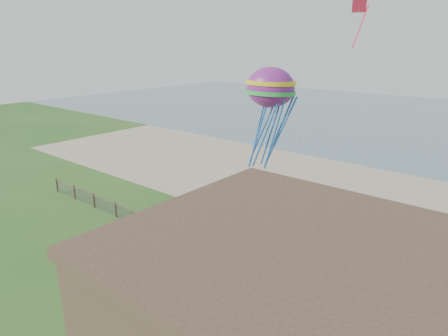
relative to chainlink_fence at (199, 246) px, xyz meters
The scene contains 7 objects.
ground 6.03m from the chainlink_fence, 90.00° to the right, with size 160.00×160.00×0.00m, color #285A1F.
sand_beach 16.01m from the chainlink_fence, 90.00° to the left, with size 72.00×20.00×0.02m, color tan.
ocean 60.00m from the chainlink_fence, 90.00° to the left, with size 160.00×68.00×0.02m, color slate.
chainlink_fence is the anchor object (origin of this frame).
picnic_table 5.83m from the chainlink_fence, 48.63° to the right, with size 1.72×1.30×0.73m, color #4E412D, non-canonical shape.
octopus_kite 9.55m from the chainlink_fence, 64.04° to the left, with size 3.42×2.41×7.04m, color red, non-canonical shape.
kite_red 19.39m from the chainlink_fence, 71.23° to the left, with size 1.19×0.70×3.03m, color #E12747, non-canonical shape.
Camera 1 is at (16.10, -10.90, 13.16)m, focal length 32.00 mm.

